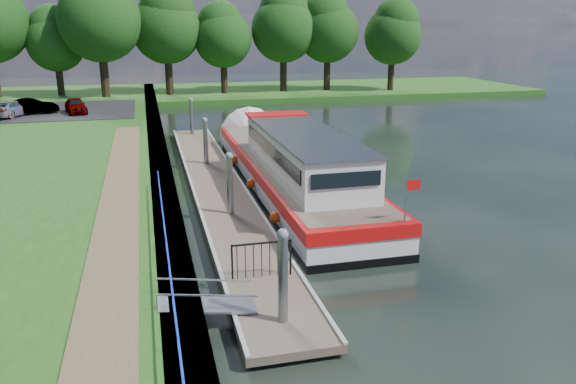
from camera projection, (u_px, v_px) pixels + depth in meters
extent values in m
plane|color=black|center=(279.00, 325.00, 15.16)|extent=(160.00, 160.00, 0.00)
cube|color=#473D2D|center=(161.00, 177.00, 28.38)|extent=(1.10, 90.00, 0.78)
cube|color=#205117|center=(276.00, 91.00, 66.21)|extent=(60.00, 18.00, 0.60)
cube|color=brown|center=(118.00, 216.00, 21.32)|extent=(1.60, 40.00, 0.05)
cube|color=black|center=(50.00, 111.00, 47.64)|extent=(14.00, 12.00, 0.06)
cube|color=#0C2DBF|center=(167.00, 243.00, 16.88)|extent=(0.04, 18.00, 0.04)
cube|color=#0C2DBF|center=(167.00, 254.00, 16.98)|extent=(0.03, 18.00, 0.03)
cylinder|color=#0C2DBF|center=(178.00, 340.00, 12.33)|extent=(0.04, 0.04, 0.72)
cylinder|color=#0C2DBF|center=(173.00, 299.00, 14.19)|extent=(0.04, 0.04, 0.72)
cylinder|color=#0C2DBF|center=(169.00, 267.00, 16.04)|extent=(0.04, 0.04, 0.72)
cylinder|color=#0C2DBF|center=(166.00, 242.00, 17.90)|extent=(0.04, 0.04, 0.72)
cylinder|color=#0C2DBF|center=(163.00, 222.00, 19.76)|extent=(0.04, 0.04, 0.72)
cylinder|color=#0C2DBF|center=(161.00, 205.00, 21.62)|extent=(0.04, 0.04, 0.72)
cylinder|color=#0C2DBF|center=(160.00, 190.00, 23.48)|extent=(0.04, 0.04, 0.72)
cylinder|color=#0C2DBF|center=(158.00, 178.00, 25.33)|extent=(0.04, 0.04, 0.72)
cube|color=brown|center=(217.00, 187.00, 27.15)|extent=(2.50, 30.00, 0.24)
cube|color=#9EA0A3|center=(271.00, 306.00, 16.07)|extent=(2.30, 5.00, 0.30)
cube|color=#9EA0A3|center=(229.00, 217.00, 23.50)|extent=(2.30, 5.00, 0.30)
cube|color=#9EA0A3|center=(208.00, 171.00, 30.94)|extent=(2.30, 5.00, 0.30)
cube|color=#9EA0A3|center=(195.00, 143.00, 38.37)|extent=(2.30, 5.00, 0.30)
cube|color=#9EA0A3|center=(241.00, 182.00, 27.39)|extent=(0.12, 30.00, 0.06)
cube|color=#9EA0A3|center=(192.00, 185.00, 26.83)|extent=(0.12, 30.00, 0.06)
cylinder|color=gray|center=(283.00, 296.00, 14.38)|extent=(0.26, 0.26, 3.40)
sphere|color=gray|center=(283.00, 234.00, 13.89)|extent=(0.30, 0.30, 0.30)
cylinder|color=gray|center=(230.00, 197.00, 22.74)|extent=(0.26, 0.26, 3.40)
sphere|color=gray|center=(229.00, 156.00, 22.26)|extent=(0.30, 0.30, 0.30)
cylinder|color=gray|center=(206.00, 151.00, 31.10)|extent=(0.26, 0.26, 3.40)
sphere|color=gray|center=(205.00, 120.00, 30.62)|extent=(0.30, 0.30, 0.30)
cylinder|color=gray|center=(192.00, 124.00, 39.46)|extent=(0.26, 0.26, 3.40)
sphere|color=gray|center=(191.00, 100.00, 38.98)|extent=(0.30, 0.30, 0.30)
cube|color=#A5A8AD|center=(207.00, 304.00, 15.01)|extent=(2.58, 1.00, 0.43)
cube|color=#A5A8AD|center=(208.00, 295.00, 14.43)|extent=(2.58, 0.04, 0.41)
cube|color=#A5A8AD|center=(204.00, 280.00, 15.32)|extent=(2.58, 0.04, 0.41)
cube|color=black|center=(232.00, 263.00, 16.71)|extent=(0.05, 0.05, 1.15)
cube|color=black|center=(291.00, 257.00, 17.13)|extent=(0.05, 0.05, 1.15)
cube|color=black|center=(261.00, 243.00, 16.77)|extent=(1.85, 0.05, 0.05)
cube|color=black|center=(237.00, 262.00, 16.74)|extent=(0.02, 0.02, 1.10)
cube|color=black|center=(245.00, 261.00, 16.80)|extent=(0.02, 0.02, 1.10)
cube|color=black|center=(254.00, 261.00, 16.86)|extent=(0.02, 0.02, 1.10)
cube|color=black|center=(262.00, 260.00, 16.92)|extent=(0.02, 0.02, 1.10)
cube|color=black|center=(270.00, 259.00, 16.98)|extent=(0.02, 0.02, 1.10)
cube|color=black|center=(278.00, 258.00, 17.04)|extent=(0.02, 0.02, 1.10)
cube|color=black|center=(286.00, 257.00, 17.10)|extent=(0.02, 0.02, 1.10)
cube|color=black|center=(290.00, 187.00, 27.93)|extent=(4.00, 20.00, 0.55)
cube|color=silver|center=(290.00, 176.00, 27.76)|extent=(3.96, 19.90, 0.65)
cube|color=red|center=(290.00, 165.00, 27.60)|extent=(4.04, 20.00, 0.48)
cube|color=brown|center=(290.00, 160.00, 27.53)|extent=(3.68, 19.20, 0.04)
cone|color=silver|center=(251.00, 138.00, 37.44)|extent=(4.00, 1.50, 4.00)
cube|color=silver|center=(304.00, 153.00, 24.96)|extent=(3.00, 11.00, 1.75)
cube|color=gray|center=(304.00, 133.00, 24.70)|extent=(3.10, 11.20, 0.10)
cube|color=black|center=(270.00, 150.00, 24.53)|extent=(0.04, 10.00, 0.55)
cube|color=black|center=(336.00, 146.00, 25.25)|extent=(0.04, 10.00, 0.55)
cube|color=black|center=(275.00, 127.00, 30.04)|extent=(2.60, 0.04, 0.55)
cube|color=black|center=(346.00, 180.00, 19.73)|extent=(2.60, 0.04, 0.55)
cube|color=red|center=(277.00, 114.00, 29.51)|extent=(3.20, 1.60, 0.06)
cylinder|color=gray|center=(405.00, 201.00, 18.67)|extent=(0.05, 0.05, 1.50)
cube|color=red|center=(413.00, 185.00, 18.57)|extent=(0.50, 0.02, 0.35)
sphere|color=#F6490D|center=(275.00, 217.00, 21.68)|extent=(0.44, 0.44, 0.44)
sphere|color=#F6490D|center=(251.00, 183.00, 26.32)|extent=(0.44, 0.44, 0.44)
sphere|color=#F6490D|center=(234.00, 160.00, 30.97)|extent=(0.44, 0.44, 0.44)
imported|color=#594C47|center=(301.00, 177.00, 21.08)|extent=(0.63, 0.74, 1.72)
cylinder|color=#332316|center=(60.00, 82.00, 58.17)|extent=(0.70, 0.70, 3.10)
sphere|color=#133810|center=(56.00, 42.00, 57.04)|extent=(5.85, 5.85, 5.85)
sphere|color=#133810|center=(52.00, 27.00, 56.74)|extent=(4.65, 4.65, 4.65)
cylinder|color=#332316|center=(105.00, 77.00, 56.75)|extent=(0.84, 0.84, 4.29)
sphere|color=#133810|center=(99.00, 21.00, 55.19)|extent=(8.10, 8.10, 8.10)
cylinder|color=#332316|center=(169.00, 76.00, 60.20)|extent=(0.79, 0.79, 3.83)
sphere|color=#133810|center=(166.00, 29.00, 58.80)|extent=(7.24, 7.24, 7.24)
sphere|color=#133810|center=(167.00, 11.00, 58.12)|extent=(5.75, 5.75, 5.75)
cylinder|color=#332316|center=(224.00, 78.00, 61.43)|extent=(0.72, 0.72, 3.26)
sphere|color=#133810|center=(223.00, 39.00, 60.24)|extent=(6.16, 6.16, 6.16)
sphere|color=#133810|center=(220.00, 24.00, 59.99)|extent=(4.89, 4.89, 4.89)
cylinder|color=#332316|center=(283.00, 74.00, 63.21)|extent=(0.78, 0.78, 3.77)
sphere|color=#133810|center=(283.00, 30.00, 61.84)|extent=(7.13, 7.13, 7.13)
sphere|color=#133810|center=(284.00, 13.00, 61.58)|extent=(5.66, 5.66, 5.66)
cylinder|color=#332316|center=(327.00, 74.00, 64.47)|extent=(0.77, 0.77, 3.65)
sphere|color=#133810|center=(328.00, 32.00, 63.14)|extent=(6.89, 6.89, 6.89)
sphere|color=#133810|center=(325.00, 16.00, 62.57)|extent=(5.47, 5.47, 5.47)
cylinder|color=#332316|center=(391.00, 75.00, 64.43)|extent=(0.74, 0.74, 3.41)
sphere|color=#133810|center=(393.00, 36.00, 63.19)|extent=(6.43, 6.43, 6.43)
sphere|color=#133810|center=(396.00, 21.00, 62.58)|extent=(5.11, 5.11, 5.11)
imported|color=#999999|center=(76.00, 105.00, 45.99)|extent=(2.27, 3.93, 1.26)
imported|color=#999999|center=(33.00, 106.00, 45.48)|extent=(4.10, 2.54, 1.27)
imported|color=#999999|center=(11.00, 109.00, 44.29)|extent=(3.18, 4.69, 1.26)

